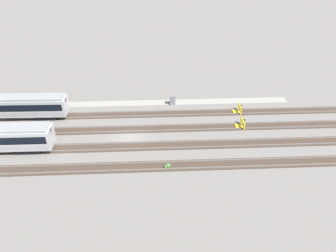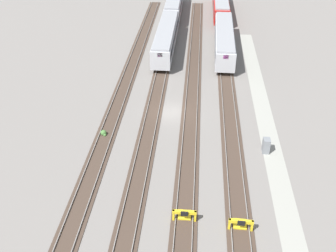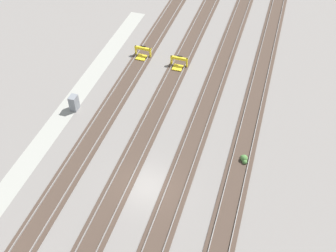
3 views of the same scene
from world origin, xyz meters
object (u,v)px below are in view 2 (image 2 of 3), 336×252
at_px(subway_car_front_row_leftmost, 224,40).
at_px(bumper_stop_near_inner_track, 184,214).
at_px(subway_car_front_row_left_inner, 221,4).
at_px(subway_car_front_row_centre, 174,3).
at_px(weed_clump, 104,133).
at_px(subway_car_front_row_right_inner, 166,38).
at_px(electrical_cabinet, 266,146).
at_px(bumper_stop_nearest_track, 240,223).

xyz_separation_m(subway_car_front_row_leftmost, bumper_stop_near_inner_track, (-35.78, 4.51, -1.53)).
bearing_deg(bumper_stop_near_inner_track, subway_car_front_row_left_inner, -4.70).
xyz_separation_m(subway_car_front_row_centre, weed_clump, (-42.84, 4.89, -1.80)).
relative_size(subway_car_front_row_right_inner, electrical_cabinet, 11.26).
bearing_deg(subway_car_front_row_centre, bumper_stop_nearest_track, -170.62).
bearing_deg(weed_clump, subway_car_front_row_left_inner, -17.81).
xyz_separation_m(subway_car_front_row_left_inner, weed_clump, (-43.37, 13.93, -1.80)).
distance_m(subway_car_front_row_leftmost, bumper_stop_near_inner_track, 36.09).
relative_size(bumper_stop_near_inner_track, weed_clump, 2.17).
height_order(bumper_stop_nearest_track, bumper_stop_near_inner_track, same).
bearing_deg(subway_car_front_row_right_inner, bumper_stop_nearest_track, -165.86).
xyz_separation_m(bumper_stop_nearest_track, weed_clump, (12.24, 13.98, -0.27)).
distance_m(subway_car_front_row_right_inner, electrical_cabinet, 28.78).
distance_m(electrical_cabinet, weed_clump, 17.41).
bearing_deg(bumper_stop_nearest_track, subway_car_front_row_right_inner, 14.14).
bearing_deg(electrical_cabinet, subway_car_front_row_leftmost, 7.47).
relative_size(subway_car_front_row_left_inner, bumper_stop_nearest_track, 8.98).
bearing_deg(subway_car_front_row_left_inner, weed_clump, 162.19).
bearing_deg(subway_car_front_row_leftmost, subway_car_front_row_right_inner, 90.00).
relative_size(subway_car_front_row_right_inner, bumper_stop_nearest_track, 8.98).
xyz_separation_m(bumper_stop_nearest_track, bumper_stop_near_inner_track, (0.64, 4.57, 0.00)).
relative_size(subway_car_front_row_left_inner, electrical_cabinet, 11.26).
height_order(bumper_stop_near_inner_track, weed_clump, bumper_stop_near_inner_track).
distance_m(bumper_stop_near_inner_track, weed_clump, 14.94).
xyz_separation_m(subway_car_front_row_centre, subway_car_front_row_right_inner, (-18.67, 0.08, 0.00)).
xyz_separation_m(subway_car_front_row_left_inner, electrical_cabinet, (-45.08, -3.39, -1.24)).
bearing_deg(subway_car_front_row_left_inner, subway_car_front_row_leftmost, 179.98).
height_order(subway_car_front_row_centre, bumper_stop_nearest_track, subway_car_front_row_centre).
height_order(subway_car_front_row_leftmost, subway_car_front_row_left_inner, same).
distance_m(subway_car_front_row_centre, weed_clump, 43.16).
relative_size(electrical_cabinet, weed_clump, 1.74).
bearing_deg(subway_car_front_row_right_inner, electrical_cabinet, -154.21).
bearing_deg(weed_clump, subway_car_front_row_right_inner, -11.25).
xyz_separation_m(bumper_stop_nearest_track, electrical_cabinet, (10.53, -3.33, 0.29)).
relative_size(subway_car_front_row_right_inner, bumper_stop_near_inner_track, 9.01).
bearing_deg(subway_car_front_row_leftmost, bumper_stop_nearest_track, -179.91).
bearing_deg(bumper_stop_nearest_track, subway_car_front_row_left_inner, 0.05).
distance_m(bumper_stop_nearest_track, electrical_cabinet, 11.05).
relative_size(subway_car_front_row_leftmost, subway_car_front_row_left_inner, 1.00).
bearing_deg(subway_car_front_row_centre, subway_car_front_row_left_inner, -86.67).
xyz_separation_m(subway_car_front_row_right_inner, electrical_cabinet, (-25.89, -12.51, -1.24)).
distance_m(subway_car_front_row_centre, subway_car_front_row_right_inner, 18.67).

